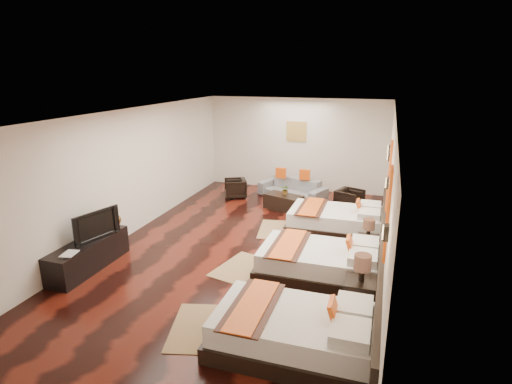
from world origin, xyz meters
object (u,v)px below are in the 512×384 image
(sofa, at_px, (292,188))
(coffee_table, at_px, (283,202))
(book, at_px, (63,254))
(nightstand_a, at_px, (360,292))
(table_plant, at_px, (285,190))
(bed_mid, at_px, (321,262))
(armchair_right, at_px, (349,200))
(bed_far, at_px, (337,220))
(figurine, at_px, (112,218))
(nightstand_b, at_px, (367,245))
(tv_console, at_px, (89,255))
(armchair_left, at_px, (235,188))
(tv, at_px, (94,224))
(bed_near, at_px, (295,331))

(sofa, bearing_deg, coffee_table, -69.05)
(book, bearing_deg, coffee_table, 62.36)
(nightstand_a, relative_size, table_plant, 3.48)
(bed_mid, distance_m, armchair_right, 3.87)
(bed_far, bearing_deg, figurine, -149.31)
(nightstand_b, distance_m, tv_console, 5.33)
(bed_mid, relative_size, book, 7.22)
(nightstand_b, xyz_separation_m, armchair_left, (-3.90, 3.04, -0.01))
(tv_console, bearing_deg, bed_mid, 13.29)
(tv_console, height_order, armchair_left, armchair_left)
(bed_mid, distance_m, tv, 4.26)
(nightstand_b, distance_m, tv, 5.25)
(bed_near, relative_size, armchair_right, 3.39)
(bed_far, bearing_deg, armchair_right, 85.24)
(figurine, bearing_deg, nightstand_a, -8.27)
(armchair_left, bearing_deg, coffee_table, 43.44)
(figurine, height_order, table_plant, figurine)
(nightstand_b, height_order, coffee_table, nightstand_b)
(nightstand_a, xyz_separation_m, armchair_left, (-3.90, 5.00, -0.06))
(nightstand_a, bearing_deg, armchair_right, 97.25)
(figurine, bearing_deg, tv, -85.16)
(nightstand_a, bearing_deg, coffee_table, 117.61)
(nightstand_b, xyz_separation_m, table_plant, (-2.27, 2.50, 0.24))
(sofa, bearing_deg, nightstand_b, -35.71)
(figurine, relative_size, sofa, 0.19)
(tv_console, distance_m, book, 0.67)
(bed_near, relative_size, nightstand_b, 2.59)
(book, distance_m, sofa, 6.65)
(bed_near, xyz_separation_m, book, (-4.20, 0.53, 0.28))
(tv_console, distance_m, table_plant, 5.23)
(armchair_right, distance_m, table_plant, 1.71)
(nightstand_b, height_order, book, nightstand_b)
(bed_mid, height_order, armchair_left, bed_mid)
(bed_near, height_order, table_plant, bed_near)
(table_plant, bearing_deg, nightstand_b, -47.75)
(bed_near, height_order, tv_console, bed_near)
(nightstand_a, bearing_deg, armchair_left, 127.95)
(book, height_order, figurine, figurine)
(book, bearing_deg, figurine, 90.00)
(bed_far, bearing_deg, book, -137.47)
(nightstand_a, bearing_deg, tv, 178.49)
(bed_near, relative_size, bed_mid, 0.99)
(nightstand_b, bearing_deg, armchair_left, 142.00)
(sofa, height_order, table_plant, table_plant)
(coffee_table, bearing_deg, tv, -121.22)
(table_plant, bearing_deg, tv_console, -120.82)
(nightstand_a, distance_m, coffee_table, 4.97)
(bed_far, height_order, tv, tv)
(bed_mid, bearing_deg, bed_near, -90.01)
(figurine, distance_m, armchair_left, 4.43)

